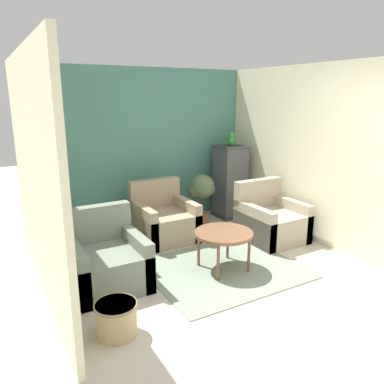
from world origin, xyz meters
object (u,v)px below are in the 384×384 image
at_px(armchair_left, 106,262).
at_px(birdcage, 230,182).
at_px(parrot, 231,139).
at_px(potted_plant, 202,190).
at_px(wicker_basket, 116,318).
at_px(coffee_table, 224,235).
at_px(armchair_middle, 164,221).
at_px(armchair_right, 270,221).

bearing_deg(armchair_left, birdcage, 27.26).
xyz_separation_m(armchair_left, birdcage, (2.66, 1.37, 0.35)).
relative_size(birdcage, parrot, 5.19).
relative_size(armchair_left, parrot, 3.53).
distance_m(parrot, potted_plant, 1.02).
bearing_deg(birdcage, wicker_basket, -141.06).
xyz_separation_m(birdcage, potted_plant, (-0.62, -0.09, -0.05)).
bearing_deg(parrot, coffee_table, -127.16).
xyz_separation_m(coffee_table, armchair_middle, (-0.19, 1.30, -0.17)).
bearing_deg(armchair_right, armchair_left, -176.39).
bearing_deg(armchair_left, armchair_middle, 39.59).
bearing_deg(wicker_basket, armchair_left, 77.79).
relative_size(armchair_middle, wicker_basket, 2.23).
relative_size(coffee_table, parrot, 2.95).
bearing_deg(armchair_right, coffee_table, -157.48).
xyz_separation_m(armchair_right, birdcage, (0.11, 1.21, 0.35)).
xyz_separation_m(birdcage, wicker_basket, (-2.86, -2.31, -0.46)).
height_order(coffee_table, wicker_basket, coffee_table).
bearing_deg(wicker_basket, birdcage, 38.94).
relative_size(coffee_table, wicker_basket, 1.87).
height_order(armchair_left, armchair_middle, same).
height_order(armchair_right, wicker_basket, armchair_right).
bearing_deg(armchair_left, armchair_right, 3.61).
xyz_separation_m(parrot, wicker_basket, (-2.86, -2.32, -1.21)).
height_order(armchair_left, wicker_basket, armchair_left).
height_order(coffee_table, armchair_right, armchair_right).
bearing_deg(parrot, armchair_right, -95.14).
relative_size(armchair_right, parrot, 3.53).
xyz_separation_m(coffee_table, birdcage, (1.29, 1.70, 0.18)).
distance_m(armchair_left, parrot, 3.18).
distance_m(birdcage, parrot, 0.74).
bearing_deg(coffee_table, armchair_right, 22.52).
bearing_deg(coffee_table, birdcage, 52.80).
height_order(coffee_table, armchair_middle, armchair_middle).
bearing_deg(birdcage, armchair_middle, -165.06).
distance_m(armchair_left, wicker_basket, 0.97).
height_order(parrot, potted_plant, parrot).
xyz_separation_m(armchair_right, wicker_basket, (-2.75, -1.10, -0.11)).
bearing_deg(wicker_basket, armchair_middle, 54.22).
relative_size(parrot, wicker_basket, 0.63).
relative_size(armchair_left, wicker_basket, 2.23).
distance_m(coffee_table, potted_plant, 1.74).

